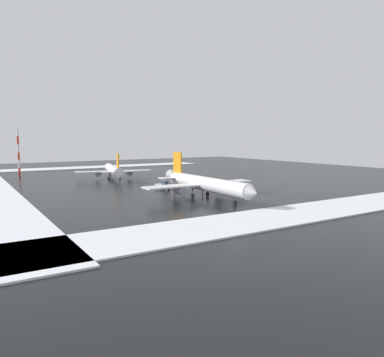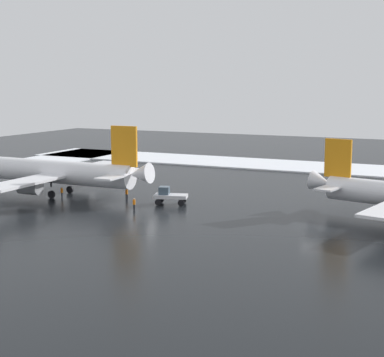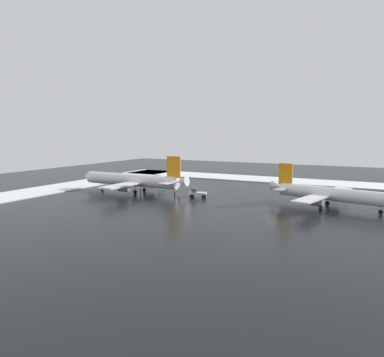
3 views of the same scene
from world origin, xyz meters
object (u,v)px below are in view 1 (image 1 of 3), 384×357
Objects in this scene: ground_crew_mid_apron at (184,185)px; airplane_parked_starboard at (113,170)px; airplane_distant_tail at (205,184)px; antenna_mast at (18,152)px; ground_crew_near_tug at (174,189)px; ground_crew_beside_wing at (202,192)px; pushback_tug at (163,185)px.

airplane_parked_starboard is at bearing -39.23° from ground_crew_mid_apron.
airplane_distant_tail is at bearing 113.19° from ground_crew_mid_apron.
antenna_mast reaches higher than airplane_distant_tail.
ground_crew_near_tug is at bearing 23.31° from antenna_mast.
ground_crew_mid_apron is (-4.80, 6.01, 0.00)m from ground_crew_near_tug.
ground_crew_beside_wing and ground_crew_near_tug have the same top height.
ground_crew_beside_wing is (-3.70, 1.72, -2.62)m from airplane_distant_tail.
airplane_parked_starboard is 50.44m from ground_crew_beside_wing.
ground_crew_beside_wing is at bearing -160.98° from airplane_parked_starboard.
ground_crew_near_tug is 7.69m from ground_crew_mid_apron.
airplane_parked_starboard reaches higher than ground_crew_near_tug.
ground_crew_mid_apron is at bearing -20.40° from ground_crew_near_tug.
airplane_parked_starboard is 18.78× the size of ground_crew_mid_apron.
ground_crew_near_tug and ground_crew_mid_apron have the same top height.
ground_crew_beside_wing is at bearing 154.81° from airplane_distant_tail.
ground_crew_mid_apron is (-17.73, 4.65, -2.62)m from airplane_distant_tail.
antenna_mast reaches higher than ground_crew_mid_apron.
ground_crew_near_tug is at bearing -174.22° from airplane_distant_tail.
ground_crew_beside_wing is (16.28, 2.85, -0.31)m from pushback_tug.
airplane_distant_tail is 1.98× the size of antenna_mast.
ground_crew_near_tug is 75.73m from antenna_mast.
airplane_distant_tail is 18.52m from ground_crew_mid_apron.
antenna_mast is (-82.07, -31.14, 5.64)m from airplane_distant_tail.
pushback_tug is (-19.98, -1.12, -2.31)m from airplane_distant_tail.
antenna_mast is at bearing -159.44° from airplane_distant_tail.
airplane_distant_tail is 53.93m from airplane_parked_starboard.
airplane_distant_tail is 87.96m from antenna_mast.
pushback_tug is 2.95× the size of ground_crew_mid_apron.
pushback_tug is at bearing -162.85° from airplane_parked_starboard.
ground_crew_beside_wing is 1.00× the size of ground_crew_mid_apron.
pushback_tug is at bearing -36.57° from ground_crew_beside_wing.
ground_crew_beside_wing is at bearing -130.53° from ground_crew_near_tug.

